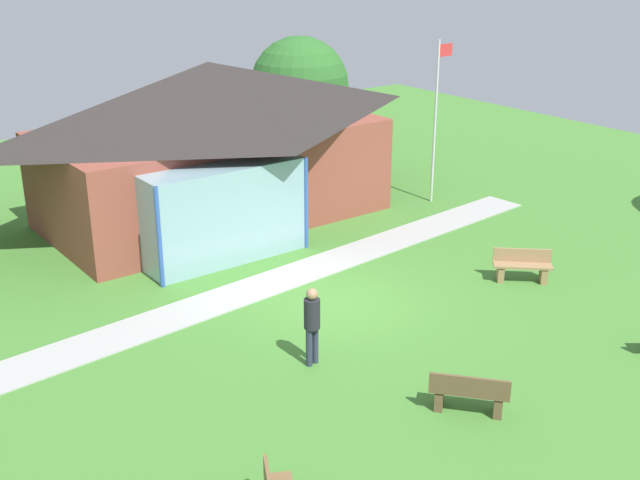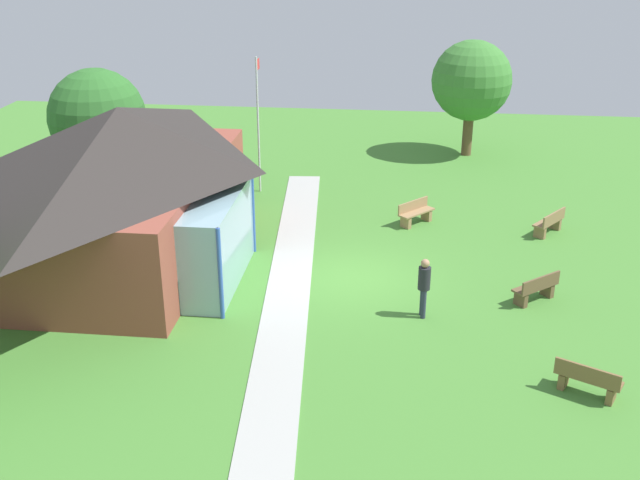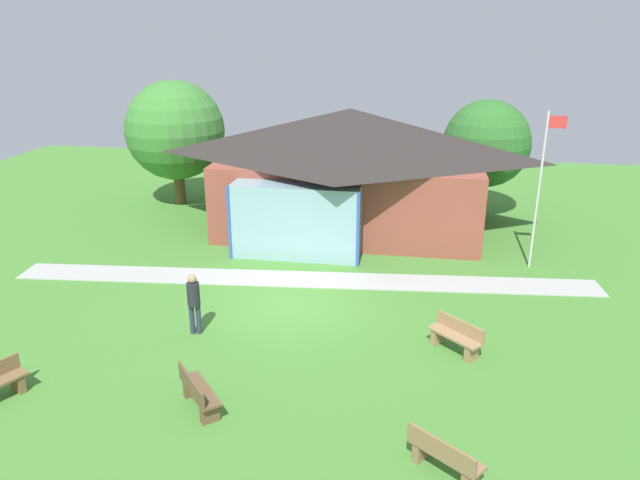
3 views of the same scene
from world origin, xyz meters
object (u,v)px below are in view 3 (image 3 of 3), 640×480
(flagpole, at_px, (541,184))
(bench_front_right, at_px, (444,457))
(tree_behind_pavilion_right, at_px, (486,144))
(pavilion, at_px, (347,169))
(bench_front_center, at_px, (198,393))
(bench_mid_right, at_px, (456,337))
(tree_behind_pavilion_left, at_px, (175,131))
(visitor_strolling_lawn, at_px, (194,299))

(flagpole, relative_size, bench_front_right, 3.67)
(tree_behind_pavilion_right, bearing_deg, pavilion, -150.56)
(pavilion, bearing_deg, bench_front_right, -75.75)
(pavilion, relative_size, flagpole, 2.08)
(bench_front_center, bearing_deg, bench_mid_right, 81.24)
(tree_behind_pavilion_right, bearing_deg, flagpole, -78.81)
(pavilion, height_order, tree_behind_pavilion_left, tree_behind_pavilion_left)
(flagpole, height_order, bench_mid_right, flagpole)
(bench_mid_right, bearing_deg, bench_front_right, 127.00)
(flagpole, distance_m, tree_behind_pavilion_left, 15.98)
(tree_behind_pavilion_left, bearing_deg, flagpole, -20.26)
(bench_front_right, distance_m, tree_behind_pavilion_left, 20.35)
(bench_front_right, bearing_deg, tree_behind_pavilion_right, 119.68)
(bench_front_right, relative_size, tree_behind_pavilion_left, 0.26)
(flagpole, bearing_deg, tree_behind_pavilion_left, 159.74)
(pavilion, xyz_separation_m, visitor_strolling_lawn, (-3.02, -9.25, -1.54))
(flagpole, bearing_deg, bench_mid_right, -114.75)
(tree_behind_pavilion_left, bearing_deg, bench_mid_right, -44.10)
(tree_behind_pavilion_left, bearing_deg, pavilion, -18.10)
(visitor_strolling_lawn, distance_m, tree_behind_pavilion_left, 13.23)
(bench_mid_right, bearing_deg, pavilion, -24.13)
(bench_front_center, bearing_deg, tree_behind_pavilion_left, 163.10)
(bench_front_right, xyz_separation_m, bench_mid_right, (0.44, 4.64, 0.00))
(pavilion, height_order, flagpole, flagpole)
(flagpole, relative_size, visitor_strolling_lawn, 3.09)
(pavilion, bearing_deg, flagpole, -22.79)
(pavilion, height_order, tree_behind_pavilion_right, tree_behind_pavilion_right)
(bench_front_center, relative_size, tree_behind_pavilion_right, 0.29)
(flagpole, xyz_separation_m, tree_behind_pavilion_left, (-14.99, 5.53, 0.45))
(pavilion, distance_m, flagpole, 7.38)
(bench_front_right, bearing_deg, visitor_strolling_lawn, -177.58)
(bench_mid_right, relative_size, visitor_strolling_lawn, 0.81)
(flagpole, height_order, tree_behind_pavilion_left, tree_behind_pavilion_left)
(visitor_strolling_lawn, relative_size, tree_behind_pavilion_right, 0.35)
(pavilion, distance_m, visitor_strolling_lawn, 9.85)
(bench_front_right, bearing_deg, pavilion, 141.09)
(pavilion, bearing_deg, bench_front_center, -98.00)
(bench_front_center, relative_size, visitor_strolling_lawn, 0.82)
(pavilion, relative_size, visitor_strolling_lawn, 6.42)
(pavilion, height_order, bench_mid_right, pavilion)
(flagpole, relative_size, bench_mid_right, 3.83)
(flagpole, xyz_separation_m, bench_front_center, (-8.55, -9.65, -2.57))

